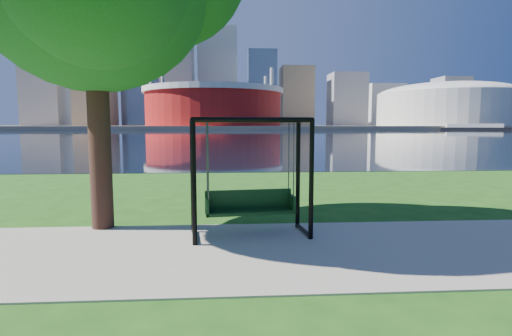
{
  "coord_description": "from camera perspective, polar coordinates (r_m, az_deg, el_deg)",
  "views": [
    {
      "loc": [
        -0.79,
        -7.73,
        2.35
      ],
      "look_at": [
        -0.28,
        0.0,
        1.52
      ],
      "focal_mm": 28.0,
      "sensor_mm": 36.0,
      "label": 1
    }
  ],
  "objects": [
    {
      "name": "skyline",
      "position": [
        328.85,
        -4.51,
        11.96
      ],
      "size": [
        392.0,
        66.0,
        96.5
      ],
      "color": "gray",
      "rests_on": "far_bank"
    },
    {
      "name": "stadium",
      "position": [
        243.19,
        -6.06,
        8.89
      ],
      "size": [
        83.0,
        83.0,
        32.0
      ],
      "color": "maroon",
      "rests_on": "far_bank"
    },
    {
      "name": "swing",
      "position": [
        8.38,
        -0.87,
        -1.69
      ],
      "size": [
        2.56,
        1.33,
        2.51
      ],
      "rotation": [
        0.0,
        0.0,
        0.11
      ],
      "color": "black",
      "rests_on": "ground"
    },
    {
      "name": "far_bank",
      "position": [
        313.73,
        -3.7,
        5.87
      ],
      "size": [
        900.0,
        228.0,
        2.0
      ],
      "primitive_type": "cube",
      "color": "#937F60",
      "rests_on": "ground"
    },
    {
      "name": "arena",
      "position": [
        278.46,
        25.66,
        8.31
      ],
      "size": [
        84.0,
        84.0,
        26.56
      ],
      "color": "beige",
      "rests_on": "far_bank"
    },
    {
      "name": "path",
      "position": [
        7.64,
        2.38,
        -11.71
      ],
      "size": [
        120.0,
        4.0,
        0.03
      ],
      "primitive_type": "cube",
      "color": "#9E937F",
      "rests_on": "ground"
    },
    {
      "name": "barge",
      "position": [
        228.11,
        28.65,
        5.15
      ],
      "size": [
        32.04,
        19.65,
        3.12
      ],
      "rotation": [
        0.0,
        0.0,
        -0.39
      ],
      "color": "black",
      "rests_on": "river"
    },
    {
      "name": "ground",
      "position": [
        8.12,
        1.99,
        -10.73
      ],
      "size": [
        900.0,
        900.0,
        0.0
      ],
      "primitive_type": "plane",
      "color": "#1E5114",
      "rests_on": "ground"
    },
    {
      "name": "river",
      "position": [
        109.76,
        -3.42,
        4.89
      ],
      "size": [
        900.0,
        180.0,
        0.02
      ],
      "primitive_type": "cube",
      "color": "black",
      "rests_on": "ground"
    }
  ]
}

